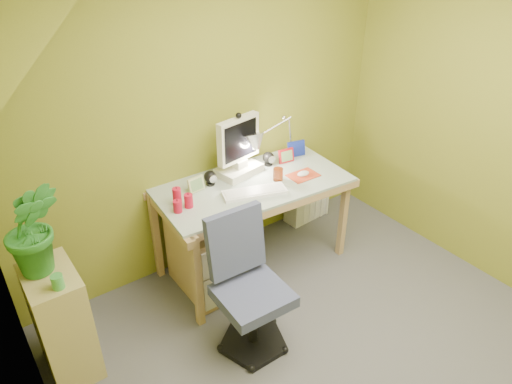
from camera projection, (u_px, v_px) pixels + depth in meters
floor at (347, 372)px, 3.00m from camera, size 3.20×3.20×0.01m
wall_back at (209, 118)px, 3.50m from camera, size 3.20×0.01×2.40m
wall_left at (44, 368)px, 1.58m from camera, size 0.01×3.20×2.40m
slope_ceiling at (187, 148)px, 1.55m from camera, size 1.10×3.20×1.10m
desk at (253, 225)px, 3.73m from camera, size 1.50×0.83×0.77m
monitor at (238, 140)px, 3.51m from camera, size 0.44×0.30×0.56m
speaker_left at (210, 178)px, 3.48m from camera, size 0.10×0.10×0.11m
speaker_right at (268, 159)px, 3.75m from camera, size 0.10×0.10×0.11m
keyboard at (255, 192)px, 3.39m from camera, size 0.49×0.29×0.02m
mousepad at (303, 175)px, 3.62m from camera, size 0.23×0.17×0.01m
mouse at (303, 174)px, 3.61m from camera, size 0.11×0.07×0.04m
amber_tumbler at (278, 174)px, 3.54m from camera, size 0.09×0.09×0.10m
candle_cluster at (180, 199)px, 3.20m from camera, size 0.20×0.18×0.13m
photo_frame_red at (286, 156)px, 3.79m from camera, size 0.13×0.03×0.11m
photo_frame_blue at (296, 149)px, 3.89m from camera, size 0.15×0.05×0.13m
photo_frame_green at (196, 184)px, 3.40m from camera, size 0.13×0.04×0.11m
desk_lamp at (285, 127)px, 3.74m from camera, size 0.55×0.30×0.56m
side_ledge at (62, 322)px, 2.85m from camera, size 0.28×0.44×0.76m
potted_plant at (33, 228)px, 2.54m from camera, size 0.37×0.33×0.58m
green_cup at (58, 282)px, 2.54m from camera, size 0.08×0.08×0.08m
task_chair at (253, 295)px, 2.97m from camera, size 0.51×0.51×0.88m
radiator at (307, 198)px, 4.41m from camera, size 0.44×0.20×0.43m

